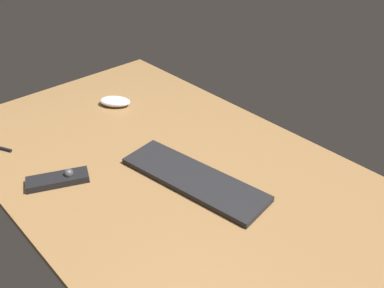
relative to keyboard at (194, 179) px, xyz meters
The scene contains 4 objects.
desk 10.41cm from the keyboard, behind, with size 140.00×84.00×2.00cm, color olive.
keyboard is the anchor object (origin of this frame).
computer_mouse 52.37cm from the keyboard, behind, with size 11.24×6.60×3.02cm, color silver.
media_remote 36.95cm from the keyboard, 131.57° to the right, with size 11.77×17.37×3.69cm.
Camera 1 is at (79.75, -62.43, 76.53)cm, focal length 40.74 mm.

